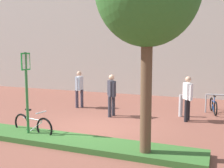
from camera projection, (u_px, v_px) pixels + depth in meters
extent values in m
plane|color=brown|center=(94.00, 129.00, 9.54)|extent=(60.00, 60.00, 0.00)
cube|color=#B2ADA3|center=(151.00, 11.00, 16.40)|extent=(28.00, 1.20, 10.00)
cube|color=#336028|center=(80.00, 143.00, 7.86)|extent=(7.00, 1.10, 0.16)
cylinder|color=brown|center=(146.00, 96.00, 6.78)|extent=(0.28, 0.28, 3.16)
cylinder|color=#2D7238|center=(27.00, 96.00, 8.37)|extent=(0.08, 0.08, 2.65)
cube|color=#198C33|center=(26.00, 62.00, 8.24)|extent=(0.06, 0.36, 0.52)
cube|color=white|center=(26.00, 62.00, 8.24)|extent=(0.06, 0.30, 0.44)
torus|color=black|center=(22.00, 124.00, 8.96)|extent=(0.66, 0.18, 0.66)
torus|color=black|center=(44.00, 128.00, 8.42)|extent=(0.66, 0.18, 0.66)
cylinder|color=silver|center=(33.00, 119.00, 8.66)|extent=(0.83, 0.19, 0.04)
cylinder|color=silver|center=(35.00, 127.00, 8.64)|extent=(0.60, 0.14, 0.44)
cylinder|color=silver|center=(28.00, 115.00, 8.74)|extent=(0.04, 0.04, 0.28)
cube|color=black|center=(28.00, 110.00, 8.72)|extent=(0.21, 0.11, 0.05)
cylinder|color=silver|center=(41.00, 112.00, 8.43)|extent=(0.11, 0.42, 0.04)
cylinder|color=#99999E|center=(206.00, 103.00, 11.92)|extent=(0.06, 0.06, 0.80)
torus|color=black|center=(215.00, 108.00, 11.36)|extent=(0.18, 0.61, 0.61)
torus|color=black|center=(211.00, 104.00, 12.28)|extent=(0.18, 0.61, 0.61)
cylinder|color=#194CA5|center=(214.00, 102.00, 11.80)|extent=(0.19, 0.76, 0.03)
cylinder|color=#194CA5|center=(213.00, 106.00, 11.92)|extent=(0.14, 0.55, 0.40)
cylinder|color=#194CA5|center=(214.00, 100.00, 11.62)|extent=(0.03, 0.03, 0.26)
cube|color=black|center=(215.00, 96.00, 11.60)|extent=(0.11, 0.20, 0.05)
cylinder|color=#194CA5|center=(212.00, 95.00, 12.11)|extent=(0.39, 0.11, 0.04)
cylinder|color=#ADADB2|center=(181.00, 106.00, 11.20)|extent=(0.16, 0.16, 0.90)
cylinder|color=#383342|center=(77.00, 99.00, 12.90)|extent=(0.14, 0.14, 0.85)
cylinder|color=#383342|center=(82.00, 98.00, 13.02)|extent=(0.14, 0.14, 0.85)
cube|color=silver|center=(79.00, 83.00, 12.87)|extent=(0.27, 0.42, 0.62)
cylinder|color=silver|center=(77.00, 84.00, 12.63)|extent=(0.09, 0.09, 0.59)
cylinder|color=silver|center=(81.00, 83.00, 13.12)|extent=(0.09, 0.09, 0.59)
sphere|color=tan|center=(79.00, 74.00, 12.81)|extent=(0.22, 0.22, 0.22)
cylinder|color=#2D2D38|center=(110.00, 107.00, 11.11)|extent=(0.14, 0.14, 0.85)
cylinder|color=#2D2D38|center=(113.00, 106.00, 11.35)|extent=(0.14, 0.14, 0.85)
cube|color=#2D2D38|center=(112.00, 88.00, 11.14)|extent=(0.44, 0.46, 0.62)
cylinder|color=#2D2D38|center=(114.00, 90.00, 10.90)|extent=(0.09, 0.09, 0.59)
cylinder|color=#2D2D38|center=(110.00, 88.00, 11.39)|extent=(0.09, 0.09, 0.59)
sphere|color=tan|center=(112.00, 77.00, 11.08)|extent=(0.22, 0.22, 0.22)
cylinder|color=black|center=(188.00, 110.00, 10.58)|extent=(0.14, 0.14, 0.85)
cylinder|color=black|center=(186.00, 111.00, 10.39)|extent=(0.14, 0.14, 0.85)
cube|color=white|center=(188.00, 91.00, 10.39)|extent=(0.41, 0.47, 0.62)
cylinder|color=white|center=(185.00, 91.00, 10.65)|extent=(0.09, 0.09, 0.59)
cylinder|color=white|center=(191.00, 93.00, 10.14)|extent=(0.09, 0.09, 0.59)
sphere|color=tan|center=(188.00, 79.00, 10.34)|extent=(0.22, 0.22, 0.22)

